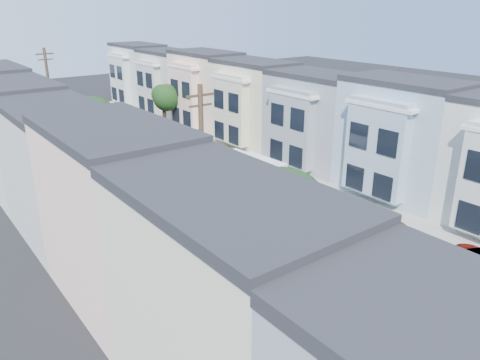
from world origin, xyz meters
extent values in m
plane|color=black|center=(0.00, 0.00, 0.00)|extent=(160.00, 160.00, 0.00)
cube|color=black|center=(0.00, 15.00, 0.01)|extent=(12.00, 70.00, 0.02)
cube|color=gray|center=(-6.05, 15.00, 0.07)|extent=(0.30, 70.00, 0.15)
cube|color=gray|center=(6.05, 15.00, 0.07)|extent=(0.30, 70.00, 0.15)
cube|color=gray|center=(-7.35, 15.00, 0.07)|extent=(2.60, 70.00, 0.15)
cube|color=gray|center=(7.35, 15.00, 0.07)|extent=(2.60, 70.00, 0.15)
cube|color=gold|center=(0.00, 15.00, 0.00)|extent=(0.12, 70.00, 0.01)
cube|color=#91989F|center=(-11.15, 15.00, 0.00)|extent=(5.00, 70.00, 8.50)
cube|color=#91989F|center=(11.15, 15.00, 0.00)|extent=(5.00, 70.00, 8.50)
cylinder|color=black|center=(-6.60, -4.00, 1.69)|extent=(0.44, 0.44, 3.38)
sphere|color=#295721|center=(-6.30, -4.00, 5.03)|extent=(4.70, 4.70, 4.70)
cylinder|color=black|center=(-6.60, 5.95, 1.42)|extent=(0.44, 0.44, 2.84)
sphere|color=#295721|center=(-6.30, 5.95, 4.33)|extent=(4.25, 4.25, 4.25)
cylinder|color=black|center=(-6.60, 18.07, 1.60)|extent=(0.44, 0.44, 3.19)
sphere|color=#295721|center=(-6.30, 18.07, 4.84)|extent=(4.70, 4.70, 4.70)
cylinder|color=black|center=(-6.60, 33.03, 1.50)|extent=(0.44, 0.44, 2.99)
sphere|color=#295721|center=(-6.30, 33.03, 4.53)|extent=(4.40, 4.40, 4.40)
cylinder|color=black|center=(6.60, 30.04, 1.35)|extent=(0.44, 0.44, 2.71)
sphere|color=#295721|center=(6.90, 30.04, 3.79)|extent=(3.10, 3.10, 3.10)
cylinder|color=#42301E|center=(-6.30, 2.00, 5.00)|extent=(0.26, 0.26, 10.00)
cube|color=#42301E|center=(-6.30, 2.00, 9.60)|extent=(1.60, 0.12, 0.12)
cylinder|color=#42301E|center=(-6.30, 28.00, 5.00)|extent=(0.26, 0.26, 10.00)
cube|color=#42301E|center=(-6.30, 28.00, 9.60)|extent=(1.60, 0.12, 0.12)
cube|color=white|center=(2.39, 8.05, 1.78)|extent=(2.29, 4.11, 2.24)
cube|color=white|center=(2.39, 11.06, 1.69)|extent=(2.29, 1.91, 2.06)
cube|color=black|center=(2.39, 8.91, 0.54)|extent=(2.11, 5.90, 0.23)
cube|color=#2D0A51|center=(2.05, 6.00, 2.05)|extent=(0.86, 0.04, 0.42)
cube|color=#198C1E|center=(2.82, 6.00, 2.05)|extent=(0.67, 0.04, 0.42)
cylinder|color=black|center=(1.36, 6.92, 0.43)|extent=(0.27, 0.86, 0.86)
cylinder|color=black|center=(3.42, 6.92, 0.43)|extent=(0.27, 0.86, 0.86)
cylinder|color=black|center=(1.36, 10.77, 0.43)|extent=(0.27, 0.86, 0.86)
cylinder|color=black|center=(3.42, 10.77, 0.43)|extent=(0.27, 0.86, 0.86)
imported|color=black|center=(2.14, 18.45, 0.72)|extent=(1.59, 4.37, 1.45)
imported|color=#A4A4A4|center=(-4.90, 1.71, 0.62)|extent=(2.31, 4.59, 1.25)
imported|color=black|center=(-4.90, 13.09, 0.72)|extent=(1.90, 4.49, 1.43)
imported|color=white|center=(4.90, -1.16, 0.62)|extent=(2.29, 4.55, 1.24)
imported|color=black|center=(4.90, 17.53, 0.64)|extent=(1.66, 4.00, 1.28)
imported|color=black|center=(4.90, 27.64, 0.75)|extent=(1.65, 4.51, 1.50)
camera|label=1|loc=(-18.75, -17.52, 13.81)|focal=35.00mm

